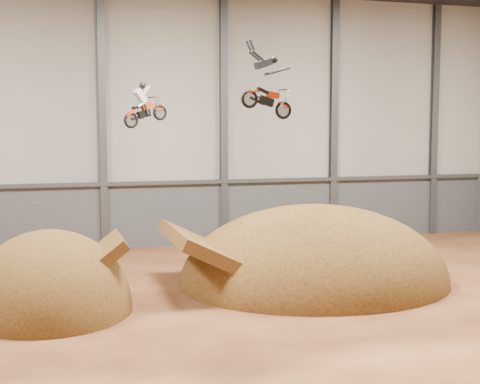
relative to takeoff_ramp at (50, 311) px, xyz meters
name	(u,v)px	position (x,y,z in m)	size (l,w,h in m)	color
floor	(238,320)	(6.20, -2.96, 0.00)	(40.00, 40.00, 0.00)	#532B16
back_wall	(164,120)	(6.20, 12.04, 7.00)	(40.00, 0.10, 14.00)	#ACA699
lower_band_back	(165,215)	(6.20, 11.94, 1.75)	(39.80, 0.18, 3.50)	#4C4E52
steel_rail	(165,183)	(6.20, 11.79, 3.55)	(39.80, 0.35, 0.20)	#47494F
steel_column_2	(102,119)	(2.87, 11.84, 7.00)	(0.40, 0.36, 13.90)	#47494F
steel_column_3	(224,120)	(9.53, 11.84, 7.00)	(0.40, 0.36, 13.90)	#47494F
steel_column_4	(334,120)	(16.20, 11.84, 7.00)	(0.40, 0.36, 13.90)	#47494F
steel_column_5	(434,120)	(22.87, 11.84, 7.00)	(0.40, 0.36, 13.90)	#47494F
takeoff_ramp	(50,311)	(0.00, 0.00, 0.00)	(5.89, 6.80, 5.89)	#3F270F
landing_ramp	(314,283)	(10.84, 1.49, 0.00)	(11.57, 10.24, 6.68)	#3F270F
fmx_rider_a	(147,102)	(3.99, 2.78, 7.64)	(2.01, 0.77, 1.82)	#C32B03
fmx_rider_b	(264,81)	(7.71, -1.19, 8.29)	(2.75, 0.79, 2.36)	#B12603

